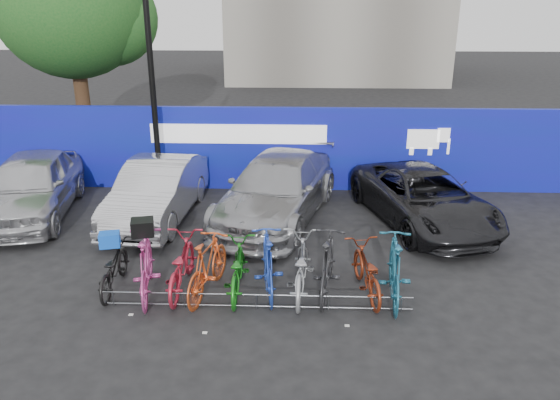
# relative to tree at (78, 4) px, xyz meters

# --- Properties ---
(ground) EXTENTS (100.00, 100.00, 0.00)m
(ground) POSITION_rel_tree_xyz_m (6.77, -10.06, -5.07)
(ground) COLOR black
(ground) RESTS_ON ground
(hoarding) EXTENTS (22.00, 0.18, 2.40)m
(hoarding) POSITION_rel_tree_xyz_m (6.78, -4.06, -3.86)
(hoarding) COLOR navy
(hoarding) RESTS_ON ground
(tree) EXTENTS (5.40, 5.20, 7.80)m
(tree) POSITION_rel_tree_xyz_m (0.00, 0.00, 0.00)
(tree) COLOR #382314
(tree) RESTS_ON ground
(lamppost) EXTENTS (0.25, 0.50, 6.11)m
(lamppost) POSITION_rel_tree_xyz_m (3.57, -4.66, -1.80)
(lamppost) COLOR black
(lamppost) RESTS_ON ground
(bike_rack) EXTENTS (5.60, 0.03, 0.30)m
(bike_rack) POSITION_rel_tree_xyz_m (6.77, -10.66, -4.91)
(bike_rack) COLOR #595B60
(bike_rack) RESTS_ON ground
(car_0) EXTENTS (2.67, 4.97, 1.61)m
(car_0) POSITION_rel_tree_xyz_m (0.74, -6.39, -4.27)
(car_0) COLOR #B3B4B8
(car_0) RESTS_ON ground
(car_1) EXTENTS (1.88, 4.55, 1.47)m
(car_1) POSITION_rel_tree_xyz_m (3.97, -6.47, -4.34)
(car_1) COLOR #AFB0B5
(car_1) RESTS_ON ground
(car_2) EXTENTS (3.49, 5.70, 1.54)m
(car_2) POSITION_rel_tree_xyz_m (6.96, -6.29, -4.30)
(car_2) COLOR #9A9A9E
(car_2) RESTS_ON ground
(car_3) EXTENTS (3.48, 5.25, 1.34)m
(car_3) POSITION_rel_tree_xyz_m (10.57, -6.51, -4.40)
(car_3) COLOR black
(car_3) RESTS_ON ground
(bike_0) EXTENTS (0.67, 1.74, 0.90)m
(bike_0) POSITION_rel_tree_xyz_m (4.00, -10.04, -4.62)
(bike_0) COLOR black
(bike_0) RESTS_ON ground
(bike_1) EXTENTS (0.94, 2.11, 1.22)m
(bike_1) POSITION_rel_tree_xyz_m (4.70, -10.22, -4.46)
(bike_1) COLOR #C33F8B
(bike_1) RESTS_ON ground
(bike_2) EXTENTS (0.71, 1.99, 1.04)m
(bike_2) POSITION_rel_tree_xyz_m (5.30, -10.01, -4.55)
(bike_2) COLOR #B72035
(bike_2) RESTS_ON ground
(bike_3) EXTENTS (0.95, 1.98, 1.14)m
(bike_3) POSITION_rel_tree_xyz_m (5.84, -10.16, -4.50)
(bike_3) COLOR #D14B1C
(bike_3) RESTS_ON ground
(bike_4) EXTENTS (0.69, 1.88, 0.98)m
(bike_4) POSITION_rel_tree_xyz_m (6.37, -10.08, -4.58)
(bike_4) COLOR #167416
(bike_4) RESTS_ON ground
(bike_5) EXTENTS (0.80, 2.02, 1.18)m
(bike_5) POSITION_rel_tree_xyz_m (6.96, -10.03, -4.48)
(bike_5) COLOR #203EA7
(bike_5) RESTS_ON ground
(bike_6) EXTENTS (0.81, 2.08, 1.08)m
(bike_6) POSITION_rel_tree_xyz_m (7.56, -10.03, -4.53)
(bike_6) COLOR #989B9F
(bike_6) RESTS_ON ground
(bike_7) EXTENTS (0.85, 2.04, 1.19)m
(bike_7) POSITION_rel_tree_xyz_m (8.07, -10.07, -4.47)
(bike_7) COLOR #27272A
(bike_7) RESTS_ON ground
(bike_8) EXTENTS (0.91, 1.91, 0.96)m
(bike_8) POSITION_rel_tree_xyz_m (8.80, -10.06, -4.59)
(bike_8) COLOR maroon
(bike_8) RESTS_ON ground
(bike_9) EXTENTS (0.76, 2.08, 1.23)m
(bike_9) POSITION_rel_tree_xyz_m (9.29, -10.20, -4.46)
(bike_9) COLOR #1D607A
(bike_9) RESTS_ON ground
(cargo_crate) EXTENTS (0.43, 0.36, 0.26)m
(cargo_crate) POSITION_rel_tree_xyz_m (4.00, -10.04, -4.03)
(cargo_crate) COLOR blue
(cargo_crate) RESTS_ON bike_0
(cargo_topcase) EXTENTS (0.47, 0.44, 0.29)m
(cargo_topcase) POSITION_rel_tree_xyz_m (4.70, -10.22, -3.70)
(cargo_topcase) COLOR black
(cargo_topcase) RESTS_ON bike_1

